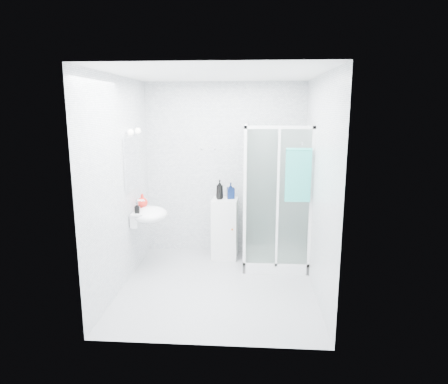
# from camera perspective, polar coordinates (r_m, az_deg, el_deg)

# --- Properties ---
(room) EXTENTS (2.40, 2.60, 2.60)m
(room) POSITION_cam_1_polar(r_m,az_deg,el_deg) (4.81, -0.88, 0.90)
(room) COLOR white
(room) RESTS_ON ground
(shower_enclosure) EXTENTS (0.90, 0.95, 2.00)m
(shower_enclosure) POSITION_cam_1_polar(r_m,az_deg,el_deg) (5.76, 6.49, -6.09)
(shower_enclosure) COLOR white
(shower_enclosure) RESTS_ON ground
(wall_basin) EXTENTS (0.46, 0.56, 0.35)m
(wall_basin) POSITION_cam_1_polar(r_m,az_deg,el_deg) (5.52, -10.73, -3.22)
(wall_basin) COLOR white
(wall_basin) RESTS_ON ground
(mirror) EXTENTS (0.02, 0.60, 0.70)m
(mirror) POSITION_cam_1_polar(r_m,az_deg,el_deg) (5.44, -13.05, 4.01)
(mirror) COLOR white
(mirror) RESTS_ON room
(vanity_lights) EXTENTS (0.10, 0.40, 0.08)m
(vanity_lights) POSITION_cam_1_polar(r_m,az_deg,el_deg) (5.39, -12.75, 8.45)
(vanity_lights) COLOR silver
(vanity_lights) RESTS_ON room
(wall_hooks) EXTENTS (0.23, 0.06, 0.03)m
(wall_hooks) POSITION_cam_1_polar(r_m,az_deg,el_deg) (6.02, -2.26, 6.20)
(wall_hooks) COLOR silver
(wall_hooks) RESTS_ON room
(storage_cabinet) EXTENTS (0.39, 0.41, 0.90)m
(storage_cabinet) POSITION_cam_1_polar(r_m,az_deg,el_deg) (6.00, 0.12, -5.22)
(storage_cabinet) COLOR white
(storage_cabinet) RESTS_ON ground
(hand_towel) EXTENTS (0.33, 0.05, 0.69)m
(hand_towel) POSITION_cam_1_polar(r_m,az_deg,el_deg) (5.17, 10.56, 2.56)
(hand_towel) COLOR teal
(hand_towel) RESTS_ON shower_enclosure
(shampoo_bottle_a) EXTENTS (0.14, 0.14, 0.29)m
(shampoo_bottle_a) POSITION_cam_1_polar(r_m,az_deg,el_deg) (5.84, -0.62, 0.36)
(shampoo_bottle_a) COLOR black
(shampoo_bottle_a) RESTS_ON storage_cabinet
(shampoo_bottle_b) EXTENTS (0.13, 0.13, 0.24)m
(shampoo_bottle_b) POSITION_cam_1_polar(r_m,az_deg,el_deg) (5.89, 0.96, 0.20)
(shampoo_bottle_b) COLOR #0B1A44
(shampoo_bottle_b) RESTS_ON storage_cabinet
(soap_dispenser_orange) EXTENTS (0.17, 0.17, 0.19)m
(soap_dispenser_orange) POSITION_cam_1_polar(r_m,az_deg,el_deg) (5.67, -11.59, -1.20)
(soap_dispenser_orange) COLOR red
(soap_dispenser_orange) RESTS_ON wall_basin
(soap_dispenser_black) EXTENTS (0.07, 0.07, 0.14)m
(soap_dispenser_black) POSITION_cam_1_polar(r_m,az_deg,el_deg) (5.37, -12.30, -2.24)
(soap_dispenser_black) COLOR black
(soap_dispenser_black) RESTS_ON wall_basin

